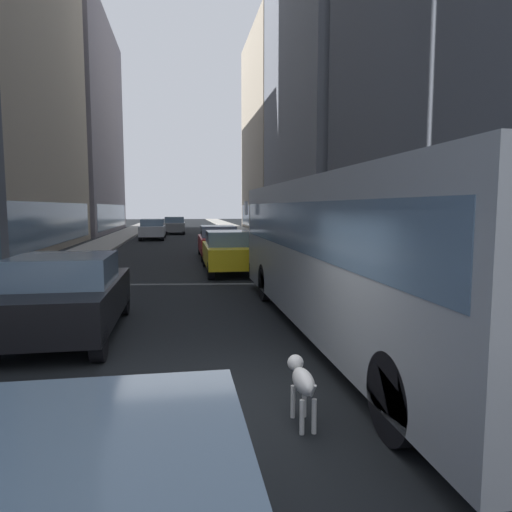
# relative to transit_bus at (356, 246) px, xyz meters

# --- Properties ---
(ground_plane) EXTENTS (120.00, 120.00, 0.00)m
(ground_plane) POSITION_rel_transit_bus_xyz_m (-2.80, 31.93, -1.78)
(ground_plane) COLOR black
(sidewalk_left) EXTENTS (2.40, 110.00, 0.15)m
(sidewalk_left) POSITION_rel_transit_bus_xyz_m (-8.50, 31.93, -1.70)
(sidewalk_left) COLOR gray
(sidewalk_left) RESTS_ON ground
(sidewalk_right) EXTENTS (2.40, 110.00, 0.15)m
(sidewalk_right) POSITION_rel_transit_bus_xyz_m (2.90, 31.93, -1.70)
(sidewalk_right) COLOR #ADA89E
(sidewalk_right) RESTS_ON ground
(building_left_far) EXTENTS (8.83, 21.24, 21.33)m
(building_left_far) POSITION_rel_transit_bus_xyz_m (-14.70, 41.13, 8.88)
(building_left_far) COLOR slate
(building_left_far) RESTS_ON ground
(building_right_far) EXTENTS (9.56, 15.57, 21.44)m
(building_right_far) POSITION_rel_transit_bus_xyz_m (9.10, 42.34, 8.93)
(building_right_far) COLOR #A0937F
(building_right_far) RESTS_ON ground
(transit_bus) EXTENTS (2.78, 11.53, 3.05)m
(transit_bus) POSITION_rel_transit_bus_xyz_m (0.00, 0.00, 0.00)
(transit_bus) COLOR #999EA3
(transit_bus) RESTS_ON ground
(car_black_suv) EXTENTS (1.91, 4.18, 1.62)m
(car_black_suv) POSITION_rel_transit_bus_xyz_m (-5.60, 0.71, -0.95)
(car_black_suv) COLOR black
(car_black_suv) RESTS_ON ground
(car_grey_wagon) EXTENTS (1.91, 4.51, 1.62)m
(car_grey_wagon) POSITION_rel_transit_bus_xyz_m (-4.00, 36.20, -0.95)
(car_grey_wagon) COLOR slate
(car_grey_wagon) RESTS_ON ground
(car_silver_sedan) EXTENTS (1.86, 4.78, 1.62)m
(car_silver_sedan) POSITION_rel_transit_bus_xyz_m (-5.60, 28.53, -0.95)
(car_silver_sedan) COLOR #B7BABF
(car_silver_sedan) RESTS_ON ground
(car_red_coupe) EXTENTS (1.79, 4.40, 1.62)m
(car_red_coupe) POSITION_rel_transit_bus_xyz_m (-1.60, 14.27, -0.95)
(car_red_coupe) COLOR red
(car_red_coupe) RESTS_ON ground
(car_yellow_taxi) EXTENTS (1.78, 4.46, 1.62)m
(car_yellow_taxi) POSITION_rel_transit_bus_xyz_m (-1.60, 9.17, -0.95)
(car_yellow_taxi) COLOR yellow
(car_yellow_taxi) RESTS_ON ground
(dalmatian_dog) EXTENTS (0.22, 0.96, 0.72)m
(dalmatian_dog) POSITION_rel_transit_bus_xyz_m (-2.02, -3.55, -1.26)
(dalmatian_dog) COLOR white
(dalmatian_dog) RESTS_ON ground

